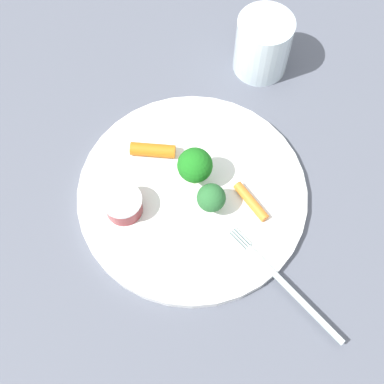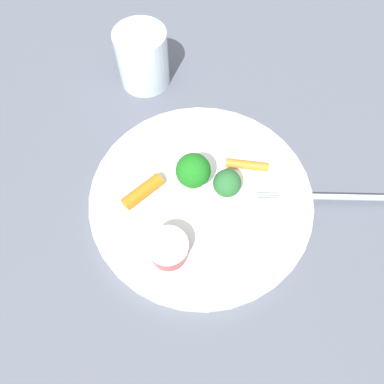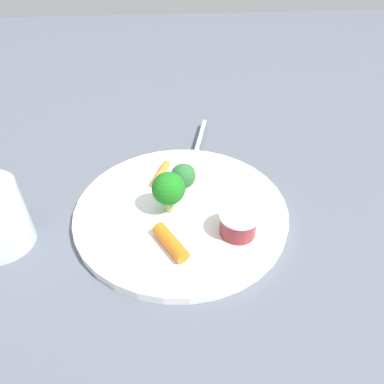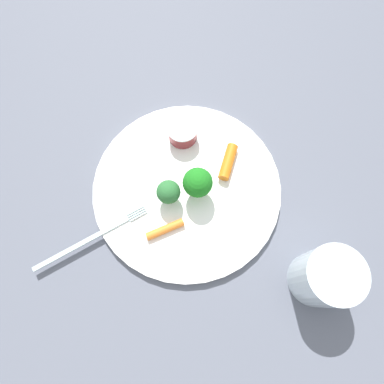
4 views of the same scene
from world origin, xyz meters
The scene contains 8 objects.
ground_plane centered at (0.00, 0.00, 0.00)m, with size 2.40×2.40×0.00m, color #545865.
plate centered at (0.00, 0.00, 0.01)m, with size 0.28×0.28×0.01m, color white.
sauce_cup centered at (-0.05, -0.07, 0.03)m, with size 0.05×0.05×0.03m.
broccoli_floret_0 centered at (-0.01, 0.02, 0.05)m, with size 0.04×0.04×0.06m.
broccoli_floret_1 centered at (0.03, -0.01, 0.04)m, with size 0.03×0.03×0.04m.
carrot_stick_0 centered at (0.07, 0.03, 0.02)m, with size 0.01×0.01×0.06m, color orange.
carrot_stick_1 centered at (-0.07, 0.02, 0.02)m, with size 0.02×0.02×0.06m, color orange.
fork centered at (0.15, -0.04, 0.01)m, with size 0.17×0.05×0.00m.
Camera 3 is at (-0.34, 0.02, 0.31)m, focal length 31.75 mm.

